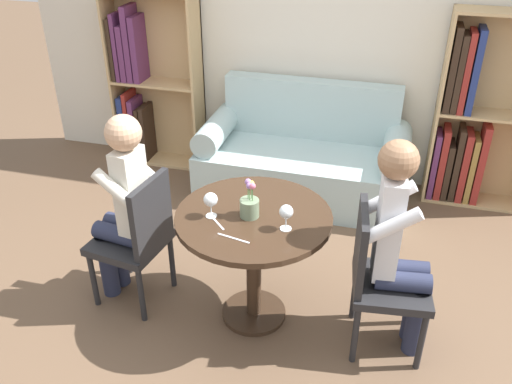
{
  "coord_description": "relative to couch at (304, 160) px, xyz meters",
  "views": [
    {
      "loc": [
        0.69,
        -2.46,
        2.41
      ],
      "look_at": [
        0.0,
        0.05,
        0.87
      ],
      "focal_mm": 38.0,
      "sensor_mm": 36.0,
      "label": 1
    }
  ],
  "objects": [
    {
      "name": "person_left",
      "position": [
        -0.81,
        -1.59,
        0.37
      ],
      "size": [
        0.45,
        0.38,
        1.28
      ],
      "rotation": [
        0.0,
        0.0,
        -1.71
      ],
      "color": "#282D47",
      "rests_on": "ground_plane"
    },
    {
      "name": "wine_glass_left",
      "position": [
        -0.22,
        -1.66,
        0.54
      ],
      "size": [
        0.08,
        0.08,
        0.15
      ],
      "color": "white",
      "rests_on": "round_table"
    },
    {
      "name": "flower_vase",
      "position": [
        -0.02,
        -1.6,
        0.51
      ],
      "size": [
        0.11,
        0.11,
        0.23
      ],
      "color": "gray",
      "rests_on": "round_table"
    },
    {
      "name": "back_wall",
      "position": [
        0.0,
        0.43,
        1.04
      ],
      "size": [
        5.2,
        0.05,
        2.7
      ],
      "color": "silver",
      "rests_on": "ground_plane"
    },
    {
      "name": "bookshelf_left",
      "position": [
        -1.53,
        0.27,
        0.43
      ],
      "size": [
        0.81,
        0.28,
        1.57
      ],
      "color": "tan",
      "rests_on": "ground_plane"
    },
    {
      "name": "round_table",
      "position": [
        0.0,
        -1.58,
        0.28
      ],
      "size": [
        0.89,
        0.89,
        0.75
      ],
      "color": "#382619",
      "rests_on": "ground_plane"
    },
    {
      "name": "knife_left_setting",
      "position": [
        -0.18,
        -1.7,
        0.44
      ],
      "size": [
        0.14,
        0.14,
        0.0
      ],
      "color": "silver",
      "rests_on": "round_table"
    },
    {
      "name": "wine_glass_right",
      "position": [
        0.2,
        -1.67,
        0.54
      ],
      "size": [
        0.08,
        0.08,
        0.15
      ],
      "color": "white",
      "rests_on": "round_table"
    },
    {
      "name": "ground_plane",
      "position": [
        0.0,
        -1.58,
        -0.31
      ],
      "size": [
        16.0,
        16.0,
        0.0
      ],
      "primitive_type": "plane",
      "color": "brown"
    },
    {
      "name": "person_right",
      "position": [
        0.81,
        -1.59,
        0.38
      ],
      "size": [
        0.44,
        0.37,
        1.31
      ],
      "rotation": [
        0.0,
        0.0,
        1.69
      ],
      "color": "#282D47",
      "rests_on": "ground_plane"
    },
    {
      "name": "chair_right",
      "position": [
        0.73,
        -1.61,
        0.18
      ],
      "size": [
        0.47,
        0.47,
        0.9
      ],
      "rotation": [
        0.0,
        0.0,
        1.69
      ],
      "color": "#232326",
      "rests_on": "ground_plane"
    },
    {
      "name": "couch",
      "position": [
        0.0,
        0.0,
        0.0
      ],
      "size": [
        1.71,
        0.8,
        0.92
      ],
      "color": "#A8C1C1",
      "rests_on": "ground_plane"
    },
    {
      "name": "bookshelf_right",
      "position": [
        1.3,
        0.26,
        0.38
      ],
      "size": [
        0.81,
        0.28,
        1.57
      ],
      "color": "tan",
      "rests_on": "ground_plane"
    },
    {
      "name": "chair_left",
      "position": [
        -0.73,
        -1.62,
        0.18
      ],
      "size": [
        0.48,
        0.48,
        0.9
      ],
      "rotation": [
        0.0,
        0.0,
        -1.71
      ],
      "color": "#232326",
      "rests_on": "ground_plane"
    },
    {
      "name": "fork_left_setting",
      "position": [
        -0.04,
        -1.83,
        0.44
      ],
      "size": [
        0.19,
        0.05,
        0.0
      ],
      "color": "silver",
      "rests_on": "round_table"
    }
  ]
}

